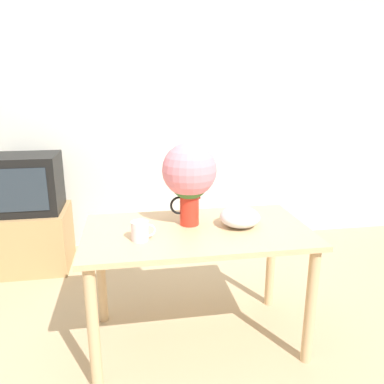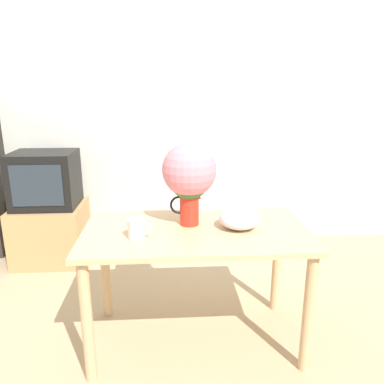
% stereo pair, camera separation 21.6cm
% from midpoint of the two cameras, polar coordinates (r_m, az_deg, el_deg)
% --- Properties ---
extents(ground_plane, '(12.00, 12.00, 0.00)m').
position_cam_midpoint_polar(ground_plane, '(2.33, -1.65, -24.72)').
color(ground_plane, tan).
extents(wall_back, '(8.00, 0.05, 2.60)m').
position_cam_midpoint_polar(wall_back, '(3.58, -2.88, 12.33)').
color(wall_back, silver).
rests_on(wall_back, ground_plane).
extents(table, '(1.28, 0.71, 0.73)m').
position_cam_midpoint_polar(table, '(2.19, 3.41, -8.50)').
color(table, tan).
rests_on(table, ground_plane).
extents(flower_vase, '(0.31, 0.31, 0.49)m').
position_cam_midpoint_polar(flower_vase, '(2.13, 2.48, 2.59)').
color(flower_vase, red).
rests_on(flower_vase, table).
extents(coffee_mug, '(0.13, 0.09, 0.10)m').
position_cam_midpoint_polar(coffee_mug, '(2.01, -5.37, -5.68)').
color(coffee_mug, silver).
rests_on(coffee_mug, table).
extents(white_bowl, '(0.23, 0.23, 0.11)m').
position_cam_midpoint_polar(white_bowl, '(2.18, 10.10, -4.07)').
color(white_bowl, silver).
rests_on(white_bowl, table).
extents(tv_stand, '(0.60, 0.53, 0.51)m').
position_cam_midpoint_polar(tv_stand, '(3.55, -19.07, -5.90)').
color(tv_stand, tan).
rests_on(tv_stand, ground_plane).
extents(tv_set, '(0.53, 0.44, 0.47)m').
position_cam_midpoint_polar(tv_set, '(3.41, -19.82, 1.80)').
color(tv_set, black).
rests_on(tv_set, tv_stand).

